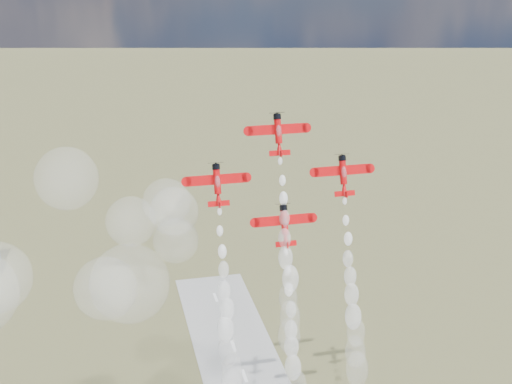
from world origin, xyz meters
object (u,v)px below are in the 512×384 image
object	(u,v)px
plane_lead	(278,133)
plane_right	(343,174)
plane_left	(217,184)
plane_slot	(285,224)

from	to	relation	value
plane_lead	plane_right	size ratio (longest dim) A/B	1.00
plane_left	plane_right	world-z (taller)	same
plane_lead	plane_slot	world-z (taller)	plane_lead
plane_lead	plane_slot	xyz separation A→B (m)	(0.00, -6.57, -19.98)
plane_left	plane_right	distance (m)	30.05
plane_lead	plane_right	bearing A→B (deg)	-12.34
plane_right	plane_slot	world-z (taller)	plane_right
plane_left	plane_slot	world-z (taller)	plane_left
plane_lead	plane_right	distance (m)	18.34
plane_lead	plane_left	xyz separation A→B (m)	(-15.02, -3.29, -9.99)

